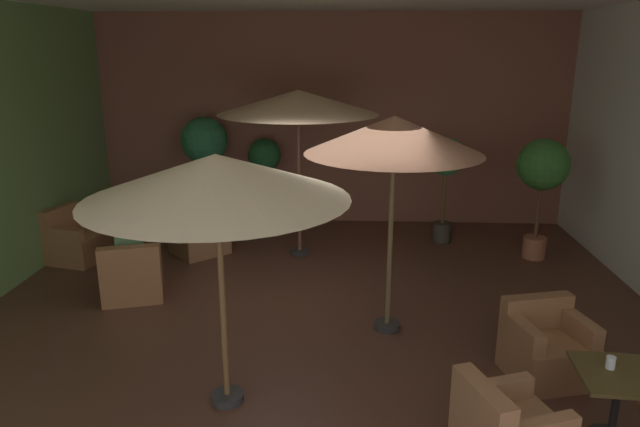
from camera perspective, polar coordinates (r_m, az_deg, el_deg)
ground_plane at (r=7.49m, az=-0.20°, el=-10.73°), size 9.11×9.15×0.02m
wall_back_brick at (r=11.29m, az=1.15°, el=9.14°), size 9.11×0.08×4.00m
cafe_table_front_left at (r=5.85m, az=27.29°, el=-15.16°), size 0.75×0.75×0.67m
armchair_front_left_west at (r=6.68m, az=21.41°, el=-12.32°), size 0.94×0.90×0.81m
cafe_table_front_right at (r=9.48m, az=-17.72°, el=-2.24°), size 0.71×0.71×0.67m
armchair_front_right_north at (r=10.21m, az=-22.91°, el=-2.53°), size 0.93×0.92×0.89m
armchair_front_right_east at (r=8.48m, az=-17.99°, el=-5.88°), size 0.99×0.99×0.83m
armchair_front_right_south at (r=9.98m, az=-11.59°, el=-1.90°), size 1.10×1.09×0.92m
patio_umbrella_tall_red at (r=9.25m, az=-2.16°, el=10.84°), size 2.56×2.56×2.72m
patio_umbrella_center_beige at (r=5.20m, az=-10.18°, el=3.45°), size 2.40×2.40×2.47m
patio_umbrella_near_wall at (r=6.64m, az=7.30°, el=7.56°), size 2.05×2.05×2.63m
potted_tree_left_corner at (r=10.30m, az=12.28°, el=4.62°), size 0.66×0.66×1.87m
potted_tree_mid_left at (r=11.10m, az=-5.46°, el=4.84°), size 0.62×0.62×1.70m
potted_tree_mid_right at (r=11.05m, az=-11.31°, el=6.60°), size 0.87×0.87×2.13m
potted_tree_right_corner at (r=9.89m, az=21.06°, el=3.86°), size 0.82×0.82×1.98m
patron_blue_shirt at (r=8.37m, az=-18.22°, el=-3.12°), size 0.43×0.36×0.65m
patron_by_window at (r=9.85m, az=-11.94°, el=0.03°), size 0.46×0.47×0.60m
iced_drink_cup at (r=5.78m, az=26.72°, el=-12.98°), size 0.08×0.08×0.11m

